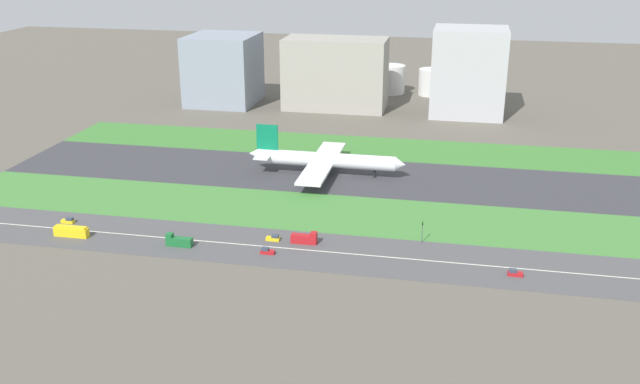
# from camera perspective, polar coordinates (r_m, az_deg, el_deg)

# --- Properties ---
(ground_plane) EXTENTS (800.00, 800.00, 0.00)m
(ground_plane) POSITION_cam_1_polar(r_m,az_deg,el_deg) (289.94, 2.03, 1.31)
(ground_plane) COLOR #5B564C
(runway) EXTENTS (280.00, 46.00, 0.10)m
(runway) POSITION_cam_1_polar(r_m,az_deg,el_deg) (289.92, 2.03, 1.32)
(runway) COLOR #38383D
(runway) RESTS_ON ground_plane
(grass_median_north) EXTENTS (280.00, 36.00, 0.10)m
(grass_median_north) POSITION_cam_1_polar(r_m,az_deg,el_deg) (328.48, 3.23, 3.61)
(grass_median_north) COLOR #3D7A33
(grass_median_north) RESTS_ON ground_plane
(grass_median_south) EXTENTS (280.00, 36.00, 0.10)m
(grass_median_south) POSITION_cam_1_polar(r_m,az_deg,el_deg) (252.12, 0.47, -1.66)
(grass_median_south) COLOR #427F38
(grass_median_south) RESTS_ON ground_plane
(highway) EXTENTS (280.00, 28.00, 0.10)m
(highway) POSITION_cam_1_polar(r_m,az_deg,el_deg) (223.41, -1.11, -4.69)
(highway) COLOR #4C4C4F
(highway) RESTS_ON ground_plane
(highway_centerline) EXTENTS (266.00, 0.50, 0.01)m
(highway_centerline) POSITION_cam_1_polar(r_m,az_deg,el_deg) (223.39, -1.11, -4.68)
(highway_centerline) COLOR silver
(highway_centerline) RESTS_ON highway
(airliner) EXTENTS (65.00, 56.00, 19.70)m
(airliner) POSITION_cam_1_polar(r_m,az_deg,el_deg) (289.54, 0.24, 2.60)
(airliner) COLOR white
(airliner) RESTS_ON runway
(car_2) EXTENTS (4.40, 1.80, 2.00)m
(car_2) POSITION_cam_1_polar(r_m,az_deg,el_deg) (214.82, 15.36, -6.29)
(car_2) COLOR #B2191E
(car_2) RESTS_ON highway
(car_1) EXTENTS (4.40, 1.80, 2.00)m
(car_1) POSITION_cam_1_polar(r_m,az_deg,el_deg) (257.82, -19.57, -2.19)
(car_1) COLOR yellow
(car_1) RESTS_ON highway
(car_0) EXTENTS (4.40, 1.80, 2.00)m
(car_0) POSITION_cam_1_polar(r_m,az_deg,el_deg) (221.24, -4.29, -4.76)
(car_0) COLOR #B2191E
(car_0) RESTS_ON highway
(truck_0) EXTENTS (8.40, 2.50, 4.00)m
(truck_0) POSITION_cam_1_polar(r_m,az_deg,el_deg) (230.01, -11.30, -3.90)
(truck_0) COLOR #19662D
(truck_0) RESTS_ON highway
(car_3) EXTENTS (4.40, 1.80, 2.00)m
(car_3) POSITION_cam_1_polar(r_m,az_deg,el_deg) (230.12, -3.76, -3.71)
(car_3) COLOR yellow
(car_3) RESTS_ON highway
(truck_1) EXTENTS (8.40, 2.50, 4.00)m
(truck_1) POSITION_cam_1_polar(r_m,az_deg,el_deg) (227.49, -1.23, -3.76)
(truck_1) COLOR #B2191E
(truck_1) RESTS_ON highway
(bus_0) EXTENTS (11.60, 2.50, 3.50)m
(bus_0) POSITION_cam_1_polar(r_m,az_deg,el_deg) (246.19, -19.35, -3.00)
(bus_0) COLOR yellow
(bus_0) RESTS_ON highway
(traffic_light) EXTENTS (0.36, 0.50, 7.20)m
(traffic_light) POSITION_cam_1_polar(r_m,az_deg,el_deg) (229.18, 8.22, -3.07)
(traffic_light) COLOR #4C4C51
(traffic_light) RESTS_ON highway
(terminal_building) EXTENTS (37.12, 39.54, 38.72)m
(terminal_building) POSITION_cam_1_polar(r_m,az_deg,el_deg) (414.17, -7.77, 9.73)
(terminal_building) COLOR gray
(terminal_building) RESTS_ON ground_plane
(hangar_building) EXTENTS (56.10, 27.78, 38.79)m
(hangar_building) POSITION_cam_1_polar(r_m,az_deg,el_deg) (397.81, 1.25, 9.48)
(hangar_building) COLOR #9E998E
(hangar_building) RESTS_ON ground_plane
(office_tower) EXTENTS (38.31, 32.98, 46.19)m
(office_tower) POSITION_cam_1_polar(r_m,az_deg,el_deg) (390.98, 11.85, 9.41)
(office_tower) COLOR #B2B2B7
(office_tower) RESTS_ON ground_plane
(fuel_tank_west) EXTENTS (17.19, 17.19, 17.02)m
(fuel_tank_west) POSITION_cam_1_polar(r_m,az_deg,el_deg) (440.07, 5.71, 9.00)
(fuel_tank_west) COLOR silver
(fuel_tank_west) RESTS_ON ground_plane
(fuel_tank_centre) EXTENTS (16.00, 16.00, 15.63)m
(fuel_tank_centre) POSITION_cam_1_polar(r_m,az_deg,el_deg) (438.46, 8.97, 8.72)
(fuel_tank_centre) COLOR silver
(fuel_tank_centre) RESTS_ON ground_plane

